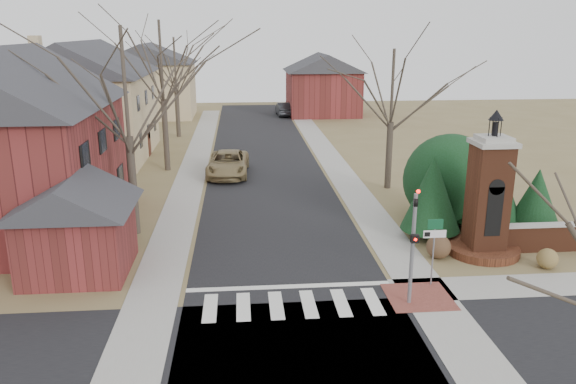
{
  "coord_description": "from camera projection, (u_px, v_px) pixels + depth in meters",
  "views": [
    {
      "loc": [
        -1.77,
        -17.68,
        9.73
      ],
      "look_at": [
        0.28,
        6.0,
        2.8
      ],
      "focal_mm": 35.0,
      "sensor_mm": 36.0,
      "label": 1
    }
  ],
  "objects": [
    {
      "name": "bare_tree_3",
      "position": [
        393.0,
        81.0,
        33.83
      ],
      "size": [
        7.0,
        7.0,
        9.7
      ],
      "color": "#473D33",
      "rests_on": "ground"
    },
    {
      "name": "sidewalk_left",
      "position": [
        193.0,
        169.0,
        40.39
      ],
      "size": [
        2.0,
        60.0,
        0.02
      ],
      "primitive_type": "cube",
      "color": "gray",
      "rests_on": "ground"
    },
    {
      "name": "evergreen_near",
      "position": [
        432.0,
        193.0,
        26.43
      ],
      "size": [
        2.8,
        2.8,
        4.1
      ],
      "color": "#473D33",
      "rests_on": "ground"
    },
    {
      "name": "sign_post",
      "position": [
        434.0,
        239.0,
        21.6
      ],
      "size": [
        0.9,
        0.07,
        2.75
      ],
      "color": "slate",
      "rests_on": "ground"
    },
    {
      "name": "ground",
      "position": [
        295.0,
        316.0,
        19.78
      ],
      "size": [
        120.0,
        120.0,
        0.0
      ],
      "primitive_type": "plane",
      "color": "brown",
      "rests_on": "ground"
    },
    {
      "name": "dry_shrub_right",
      "position": [
        547.0,
        259.0,
        23.58
      ],
      "size": [
        0.87,
        0.87,
        0.87
      ],
      "primitive_type": "sphere",
      "color": "brown",
      "rests_on": "ground"
    },
    {
      "name": "bare_tree_0",
      "position": [
        124.0,
        75.0,
        25.66
      ],
      "size": [
        8.05,
        8.05,
        11.15
      ],
      "color": "#473D33",
      "rests_on": "ground"
    },
    {
      "name": "dry_shrub_left",
      "position": [
        439.0,
        247.0,
        24.6
      ],
      "size": [
        1.07,
        1.07,
        1.07
      ],
      "primitive_type": "sphere",
      "color": "#4F3724",
      "rests_on": "ground"
    },
    {
      "name": "curb_apron",
      "position": [
        419.0,
        297.0,
        21.13
      ],
      "size": [
        2.4,
        2.4,
        0.02
      ],
      "primitive_type": "cube",
      "color": "brown",
      "rests_on": "ground"
    },
    {
      "name": "evergreen_mid",
      "position": [
        489.0,
        178.0,
        27.77
      ],
      "size": [
        3.4,
        3.4,
        4.7
      ],
      "color": "#473D33",
      "rests_on": "ground"
    },
    {
      "name": "brick_gate_monument",
      "position": [
        487.0,
        207.0,
        24.7
      ],
      "size": [
        3.2,
        3.2,
        6.47
      ],
      "color": "#5D2E1B",
      "rests_on": "ground"
    },
    {
      "name": "house_stucco_left",
      "position": [
        86.0,
        98.0,
        43.2
      ],
      "size": [
        9.8,
        12.8,
        9.28
      ],
      "color": "tan",
      "rests_on": "ground"
    },
    {
      "name": "evergreen_mass",
      "position": [
        450.0,
        176.0,
        28.94
      ],
      "size": [
        4.8,
        4.8,
        4.8
      ],
      "primitive_type": "sphere",
      "color": "black",
      "rests_on": "ground"
    },
    {
      "name": "crosswalk_zone",
      "position": [
        293.0,
        305.0,
        20.55
      ],
      "size": [
        8.0,
        2.2,
        0.02
      ],
      "primitive_type": "cube",
      "color": "silver",
      "rests_on": "ground"
    },
    {
      "name": "traffic_signal_pole",
      "position": [
        413.0,
        237.0,
        19.96
      ],
      "size": [
        0.28,
        0.41,
        4.5
      ],
      "color": "slate",
      "rests_on": "ground"
    },
    {
      "name": "evergreen_far",
      "position": [
        537.0,
        197.0,
        27.17
      ],
      "size": [
        2.4,
        2.4,
        3.3
      ],
      "color": "#473D33",
      "rests_on": "ground"
    },
    {
      "name": "pickup_truck",
      "position": [
        228.0,
        164.0,
        38.56
      ],
      "size": [
        3.0,
        5.98,
        1.63
      ],
      "primitive_type": "imported",
      "rotation": [
        0.0,
        0.0,
        -0.05
      ],
      "color": "olive",
      "rests_on": "ground"
    },
    {
      "name": "house_brick_left",
      "position": [
        6.0,
        138.0,
        26.96
      ],
      "size": [
        9.8,
        11.8,
        9.42
      ],
      "color": "maroon",
      "rests_on": "ground"
    },
    {
      "name": "sidewalk_right_main",
      "position": [
        336.0,
        166.0,
        41.25
      ],
      "size": [
        2.0,
        60.0,
        0.02
      ],
      "primitive_type": "cube",
      "color": "gray",
      "rests_on": "ground"
    },
    {
      "name": "stop_bar",
      "position": [
        289.0,
        287.0,
        21.98
      ],
      "size": [
        8.0,
        0.35,
        0.02
      ],
      "primitive_type": "cube",
      "color": "silver",
      "rests_on": "ground"
    },
    {
      "name": "bare_tree_2",
      "position": [
        175.0,
        60.0,
        50.67
      ],
      "size": [
        7.35,
        7.35,
        10.19
      ],
      "color": "#473D33",
      "rests_on": "ground"
    },
    {
      "name": "house_distant_left",
      "position": [
        148.0,
        79.0,
        63.5
      ],
      "size": [
        10.8,
        8.8,
        8.53
      ],
      "color": "tan",
      "rests_on": "ground"
    },
    {
      "name": "house_distant_right",
      "position": [
        323.0,
        83.0,
        65.33
      ],
      "size": [
        8.8,
        8.8,
        7.3
      ],
      "color": "maroon",
      "rests_on": "ground"
    },
    {
      "name": "distant_car",
      "position": [
        284.0,
        109.0,
        65.15
      ],
      "size": [
        1.87,
        4.73,
        1.53
      ],
      "primitive_type": "imported",
      "rotation": [
        0.0,
        0.0,
        3.19
      ],
      "color": "#2B2E32",
      "rests_on": "ground"
    },
    {
      "name": "cross_street",
      "position": [
        304.0,
        364.0,
        16.91
      ],
      "size": [
        120.0,
        8.0,
        0.01
      ],
      "primitive_type": "cube",
      "color": "black",
      "rests_on": "ground"
    },
    {
      "name": "bare_tree_1",
      "position": [
        161.0,
        55.0,
        38.0
      ],
      "size": [
        8.4,
        8.4,
        11.64
      ],
      "color": "#473D33",
      "rests_on": "ground"
    },
    {
      "name": "main_street",
      "position": [
        265.0,
        168.0,
        40.82
      ],
      "size": [
        8.0,
        70.0,
        0.01
      ],
      "primitive_type": "cube",
      "color": "black",
      "rests_on": "ground"
    },
    {
      "name": "garage_left",
      "position": [
        75.0,
        221.0,
        22.75
      ],
      "size": [
        4.8,
        4.8,
        4.29
      ],
      "color": "maroon",
      "rests_on": "ground"
    }
  ]
}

